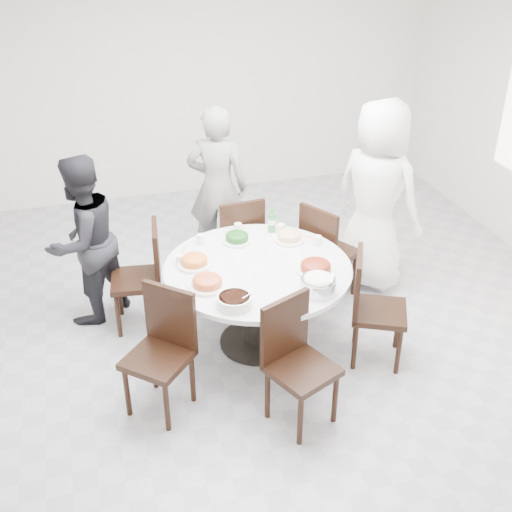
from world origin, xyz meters
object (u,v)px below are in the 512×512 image
object	(u,v)px
chair_n	(236,240)
diner_left	(83,241)
soup_bowl	(234,301)
chair_s	(302,367)
dining_table	(258,306)
beverage_bottle	(272,220)
rice_bowl	(318,286)
chair_sw	(157,356)
chair_ne	(330,250)
diner_middle	(217,187)
chair_nw	(136,278)
chair_se	(380,309)
diner_right	(377,196)

from	to	relation	value
chair_n	diner_left	distance (m)	1.42
chair_n	soup_bowl	world-z (taller)	chair_n
chair_s	diner_left	bearing A→B (deg)	103.50
diner_left	dining_table	bearing A→B (deg)	107.47
soup_bowl	beverage_bottle	size ratio (longest dim) A/B	1.13
rice_bowl	dining_table	bearing A→B (deg)	124.29
dining_table	soup_bowl	size ratio (longest dim) A/B	5.88
chair_sw	soup_bowl	xyz separation A→B (m)	(0.59, 0.08, 0.31)
chair_n	dining_table	bearing A→B (deg)	81.28
chair_ne	diner_middle	xyz separation A→B (m)	(-0.84, 0.91, 0.34)
chair_nw	soup_bowl	size ratio (longest dim) A/B	3.73
diner_left	rice_bowl	size ratio (longest dim) A/B	5.72
chair_nw	chair_se	world-z (taller)	same
rice_bowl	chair_se	bearing A→B (deg)	2.99
dining_table	chair_nw	size ratio (longest dim) A/B	1.58
dining_table	chair_se	size ratio (longest dim) A/B	1.58
chair_nw	diner_left	size ratio (longest dim) A/B	0.63
chair_nw	chair_sw	distance (m)	1.12
chair_n	diner_middle	size ratio (longest dim) A/B	0.58
chair_nw	diner_middle	distance (m)	1.35
dining_table	rice_bowl	bearing A→B (deg)	-55.71
chair_s	chair_n	bearing A→B (deg)	65.30
diner_left	rice_bowl	world-z (taller)	diner_left
chair_ne	chair_s	bearing A→B (deg)	122.63
chair_se	chair_nw	bearing A→B (deg)	86.09
diner_middle	chair_se	bearing A→B (deg)	135.29
diner_right	diner_middle	world-z (taller)	diner_right
chair_ne	rice_bowl	size ratio (longest dim) A/B	3.59
diner_middle	beverage_bottle	world-z (taller)	diner_middle
chair_n	diner_right	size ratio (longest dim) A/B	0.52
rice_bowl	soup_bowl	distance (m)	0.64
chair_nw	diner_left	world-z (taller)	diner_left
chair_se	soup_bowl	xyz separation A→B (m)	(-1.18, -0.03, 0.31)
chair_s	chair_se	distance (m)	0.96
chair_ne	diner_right	world-z (taller)	diner_right
rice_bowl	diner_right	bearing A→B (deg)	48.85
dining_table	chair_ne	distance (m)	1.02
chair_s	diner_middle	size ratio (longest dim) A/B	0.58
beverage_bottle	chair_s	bearing A→B (deg)	-98.89
chair_nw	diner_left	bearing A→B (deg)	-115.79
dining_table	rice_bowl	size ratio (longest dim) A/B	5.67
diner_left	soup_bowl	bearing A→B (deg)	86.89
chair_se	diner_left	size ratio (longest dim) A/B	0.63
chair_ne	chair_se	world-z (taller)	same
dining_table	soup_bowl	xyz separation A→B (m)	(-0.31, -0.48, 0.41)
chair_sw	chair_s	size ratio (longest dim) A/B	1.00
chair_nw	rice_bowl	world-z (taller)	chair_nw
diner_right	rice_bowl	distance (m)	1.53
diner_right	beverage_bottle	size ratio (longest dim) A/B	8.04
chair_ne	rice_bowl	bearing A→B (deg)	123.75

